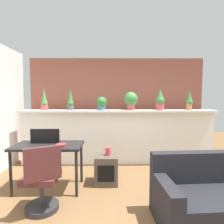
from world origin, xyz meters
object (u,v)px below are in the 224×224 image
object	(u,v)px
potted_plant_0	(44,101)
desk	(48,150)
potted_plant_4	(160,100)
office_chair	(42,184)
book_on_desk	(61,145)
side_cube_shelf	(106,169)
vase_on_shelf	(108,151)
tv_monitor	(45,136)
potted_plant_2	(102,103)
potted_plant_1	(70,101)
potted_plant_3	(131,100)
couch	(220,199)
potted_plant_5	(189,101)

from	to	relation	value
potted_plant_0	desk	xyz separation A→B (m)	(0.45, -1.17, -0.77)
potted_plant_4	office_chair	xyz separation A→B (m)	(-2.01, -1.76, -1.07)
office_chair	book_on_desk	bearing A→B (deg)	77.72
side_cube_shelf	vase_on_shelf	world-z (taller)	vase_on_shelf
office_chair	vase_on_shelf	distance (m)	1.23
desk	tv_monitor	size ratio (longest dim) A/B	2.30
potted_plant_2	office_chair	world-z (taller)	potted_plant_2
potted_plant_1	book_on_desk	distance (m)	1.44
potted_plant_4	office_chair	distance (m)	2.88
potted_plant_0	potted_plant_1	xyz separation A→B (m)	(0.58, -0.01, 0.01)
side_cube_shelf	tv_monitor	bearing A→B (deg)	-173.24
potted_plant_3	potted_plant_1	bearing A→B (deg)	179.66
potted_plant_0	side_cube_shelf	bearing A→B (deg)	-34.72
potted_plant_1	potted_plant_4	world-z (taller)	potted_plant_1
potted_plant_3	potted_plant_4	xyz separation A→B (m)	(0.65, -0.03, -0.01)
desk	potted_plant_1	bearing A→B (deg)	83.56
potted_plant_4	vase_on_shelf	distance (m)	1.71
desk	tv_monitor	xyz separation A→B (m)	(-0.08, 0.08, 0.21)
potted_plant_3	couch	distance (m)	2.49
office_chair	potted_plant_2	bearing A→B (deg)	68.07
potted_plant_3	tv_monitor	xyz separation A→B (m)	(-1.56, -1.07, -0.60)
potted_plant_0	side_cube_shelf	world-z (taller)	potted_plant_0
potted_plant_3	vase_on_shelf	bearing A→B (deg)	-118.24
potted_plant_1	office_chair	size ratio (longest dim) A/B	0.51
potted_plant_5	potted_plant_4	bearing A→B (deg)	-178.26
potted_plant_4	vase_on_shelf	size ratio (longest dim) A/B	3.25
potted_plant_1	vase_on_shelf	distance (m)	1.54
desk	vase_on_shelf	xyz separation A→B (m)	(0.98, 0.22, -0.10)
potted_plant_1	potted_plant_2	world-z (taller)	potted_plant_1
potted_plant_3	potted_plant_5	distance (m)	1.30
office_chair	side_cube_shelf	size ratio (longest dim) A/B	1.82
tv_monitor	couch	bearing A→B (deg)	-21.16
potted_plant_4	book_on_desk	distance (m)	2.36
tv_monitor	side_cube_shelf	bearing A→B (deg)	6.76
potted_plant_3	potted_plant_4	distance (m)	0.65
potted_plant_4	desk	bearing A→B (deg)	-152.18
potted_plant_2	couch	world-z (taller)	potted_plant_2
vase_on_shelf	potted_plant_0	bearing A→B (deg)	146.43
potted_plant_2	desk	bearing A→B (deg)	-126.57
potted_plant_4	book_on_desk	size ratio (longest dim) A/B	3.20
tv_monitor	office_chair	bearing A→B (deg)	-74.73
potted_plant_0	side_cube_shelf	size ratio (longest dim) A/B	0.96
side_cube_shelf	couch	xyz separation A→B (m)	(1.40, -1.06, 0.03)
potted_plant_0	potted_plant_2	xyz separation A→B (m)	(1.28, -0.05, -0.04)
potted_plant_5	tv_monitor	xyz separation A→B (m)	(-2.86, -1.06, -0.58)
potted_plant_5	desk	bearing A→B (deg)	-157.71
potted_plant_1	couch	distance (m)	3.22
book_on_desk	potted_plant_0	bearing A→B (deg)	118.14
potted_plant_0	desk	world-z (taller)	potted_plant_0
desk	potted_plant_2	bearing A→B (deg)	53.43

